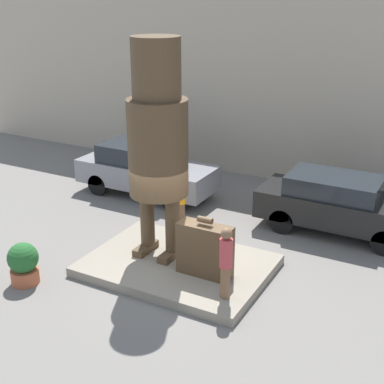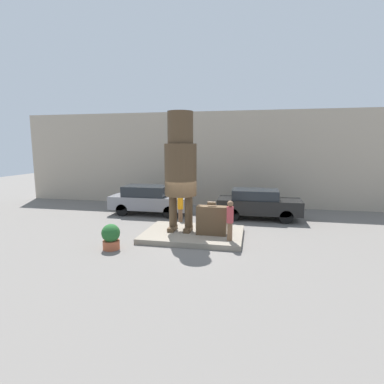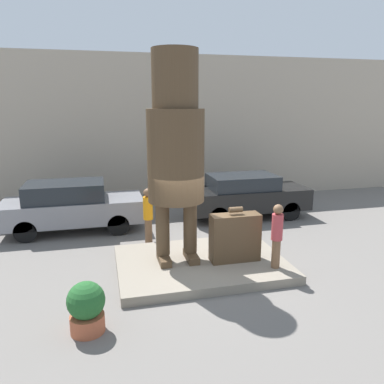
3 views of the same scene
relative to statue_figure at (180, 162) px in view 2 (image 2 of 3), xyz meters
name	(u,v)px [view 2 (image 2 of 3)]	position (x,y,z in m)	size (l,w,h in m)	color
ground_plane	(193,237)	(0.61, -0.19, -3.32)	(60.00, 60.00, 0.00)	slate
pedestal	(193,234)	(0.61, -0.19, -3.21)	(4.37, 3.14, 0.23)	gray
building_backdrop	(215,159)	(0.61, 7.43, -0.17)	(28.00, 0.60, 6.30)	tan
statue_figure	(180,162)	(0.00, 0.00, 0.00)	(1.43, 1.43, 5.29)	#4C3823
giant_suitcase	(212,220)	(1.47, -0.41, -2.46)	(1.29, 0.48, 1.45)	#4C3823
tourist	(230,219)	(2.31, -1.09, -2.19)	(0.28, 0.28, 1.64)	brown
parked_car_grey	(149,199)	(-2.87, 3.71, -2.42)	(4.61, 1.78, 1.71)	gray
parked_car_black	(258,203)	(3.48, 3.81, -2.44)	(4.52, 1.77, 1.65)	black
planter_pot	(111,236)	(-2.24, -2.43, -2.81)	(0.72, 0.72, 1.01)	#AD5638
worker_hivis	(180,206)	(-0.50, 1.93, -2.36)	(0.30, 0.30, 1.76)	brown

